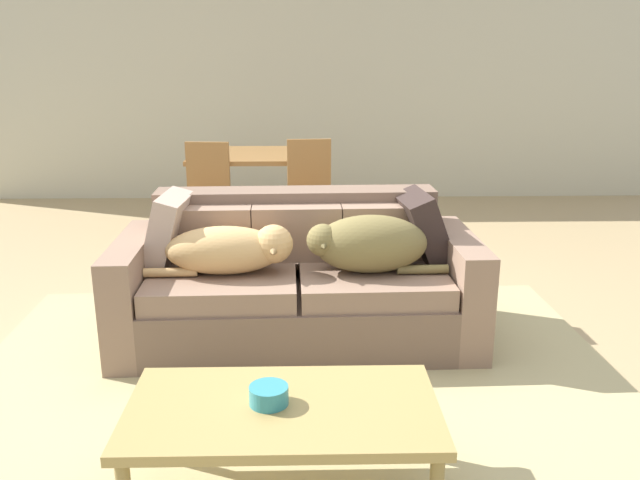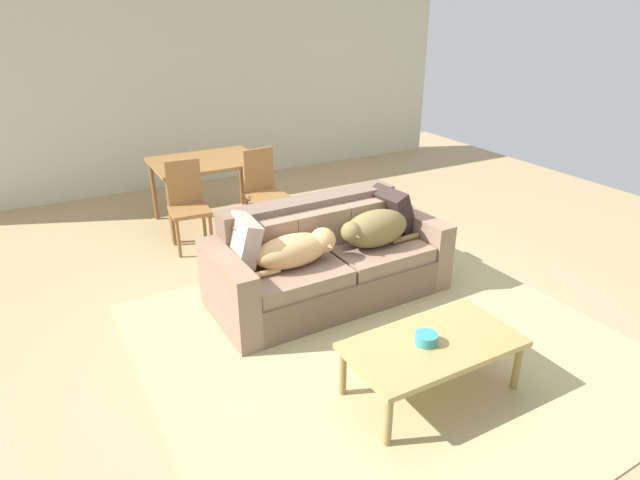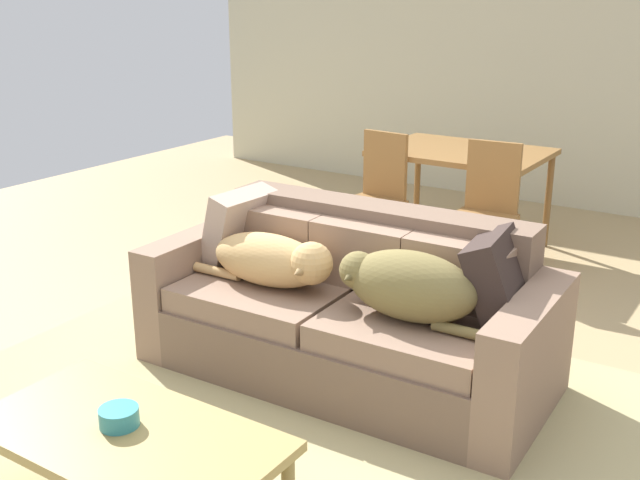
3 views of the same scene
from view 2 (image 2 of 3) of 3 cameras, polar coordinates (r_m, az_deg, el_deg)
name	(u,v)px [view 2 (image 2 of 3)]	position (r m, az deg, el deg)	size (l,w,h in m)	color
ground_plane	(342,298)	(4.77, 2.39, -6.23)	(10.00, 10.00, 0.00)	tan
back_partition	(197,87)	(7.89, -13.15, 15.77)	(8.00, 0.12, 2.70)	beige
area_rug	(384,345)	(4.18, 6.96, -11.21)	(3.43, 3.31, 0.01)	tan
couch	(326,262)	(4.68, 0.65, -2.34)	(2.09, 0.97, 0.84)	brown
dog_on_left_cushion	(297,249)	(4.28, -2.47, -1.01)	(0.82, 0.33, 0.28)	tan
dog_on_right_cushion	(374,229)	(4.63, 5.84, 1.20)	(0.79, 0.34, 0.33)	olive
throw_pillow_by_left_arm	(242,244)	(4.29, -8.38, -0.44)	(0.14, 0.43, 0.43)	tan
throw_pillow_by_right_arm	(392,211)	(4.99, 7.75, 3.14)	(0.15, 0.42, 0.42)	#312420
coffee_table	(433,348)	(3.59, 12.06, -11.27)	(1.15, 0.61, 0.40)	#A88D4F
bowl_on_coffee_table	(426,339)	(3.53, 11.38, -10.39)	(0.15, 0.15, 0.07)	teal
dining_table	(207,166)	(6.32, -12.11, 7.79)	(1.21, 0.90, 0.77)	olive
dining_chair_near_left	(188,202)	(5.75, -14.08, 4.04)	(0.43, 0.43, 0.93)	olive
dining_chair_near_right	(263,188)	(5.96, -6.11, 5.59)	(0.43, 0.43, 0.96)	olive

